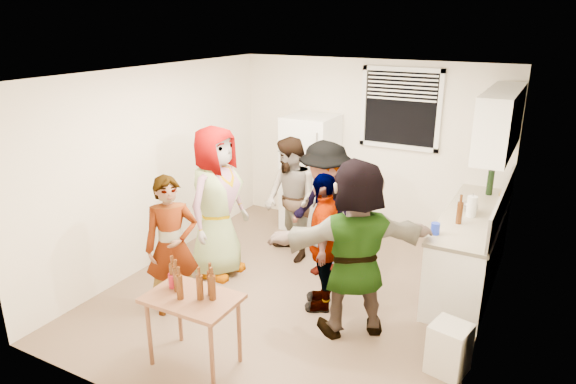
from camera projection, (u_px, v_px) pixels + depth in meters
The scene contains 23 objects.
room at pixel (297, 292), 5.99m from camera, with size 4.00×4.50×2.50m, color white, non-canonical shape.
window at pixel (400, 109), 7.04m from camera, with size 1.12×0.10×1.06m, color white, non-canonical shape.
refrigerator at pixel (310, 173), 7.62m from camera, with size 0.70×0.70×1.70m, color white.
counter_lower at pixel (469, 250), 6.05m from camera, with size 0.60×2.20×0.86m, color white.
countertop at pixel (474, 215), 5.91m from camera, with size 0.64×2.22×0.04m, color #BFB196.
backsplash at pixel (503, 203), 5.71m from camera, with size 0.03×2.20×0.36m, color beige.
upper_cabinets at pixel (501, 121), 5.67m from camera, with size 0.34×1.60×0.70m, color white.
kettle at pixel (470, 212), 5.94m from camera, with size 0.22×0.19×0.19m, color silver, non-canonical shape.
paper_towel at pixel (470, 216), 5.81m from camera, with size 0.11×0.11×0.24m, color white.
wine_bottle at pixel (489, 195), 6.53m from camera, with size 0.08×0.08×0.32m, color black.
beer_bottle_counter at pixel (458, 224), 5.61m from camera, with size 0.06×0.06×0.25m, color #47230C.
blue_cup at pixel (435, 234), 5.34m from camera, with size 0.09×0.09×0.12m, color #1C34D3.
picture_frame at pixel (501, 198), 6.19m from camera, with size 0.02×0.16×0.13m, color gold.
trash_bin at pixel (449, 347), 4.57m from camera, with size 0.32×0.32×0.47m, color beige.
serving_table at pixel (197, 362), 4.76m from camera, with size 0.82×0.55×0.69m, color brown, non-canonical shape.
beer_bottle_table at pixel (201, 299), 4.50m from camera, with size 0.06×0.06×0.23m, color #47230C.
red_cup at pixel (174, 287), 4.71m from camera, with size 0.10×0.10×0.13m, color maroon.
guest_grey at pixel (220, 272), 6.45m from camera, with size 0.91×1.87×0.59m, color gray.
guest_stripe at pixel (177, 310), 5.62m from camera, with size 0.56×1.53×0.37m, color #141933.
guest_back_left at pixel (290, 256), 6.87m from camera, with size 0.79×1.62×0.61m, color brown.
guest_back_right at pixel (323, 275), 6.38m from camera, with size 1.10×1.70×0.63m, color #3F3F45.
guest_black at pixel (322, 305), 5.71m from camera, with size 0.90×1.54×0.38m, color black.
guest_orange at pixel (352, 329), 5.27m from camera, with size 1.69×1.82×0.54m, color #D9744C.
Camera 1 is at (2.42, -4.71, 3.03)m, focal length 32.00 mm.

